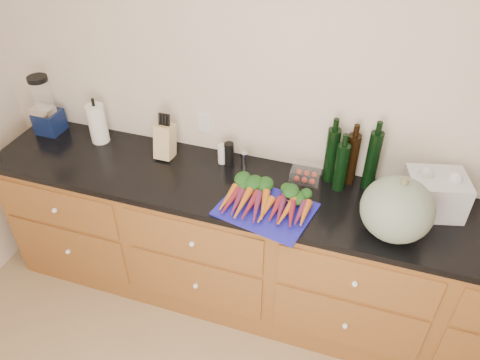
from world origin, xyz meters
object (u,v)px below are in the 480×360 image
(blender_appliance, at_px, (45,108))
(paper_towel, at_px, (98,124))
(cutting_board, at_px, (266,209))
(knife_block, at_px, (165,141))
(squash, at_px, (397,209))
(carrots, at_px, (268,200))
(tomato_box, at_px, (306,174))

(blender_appliance, height_order, paper_towel, blender_appliance)
(cutting_board, height_order, knife_block, knife_block)
(squash, distance_m, paper_towel, 1.87)
(carrots, xyz_separation_m, squash, (0.65, -0.01, 0.12))
(carrots, distance_m, blender_appliance, 1.60)
(cutting_board, bearing_deg, squash, 2.74)
(blender_appliance, bearing_deg, knife_block, -1.20)
(paper_towel, bearing_deg, blender_appliance, -179.68)
(blender_appliance, bearing_deg, cutting_board, -11.42)
(cutting_board, relative_size, tomato_box, 2.87)
(blender_appliance, xyz_separation_m, paper_towel, (0.37, 0.00, -0.05))
(cutting_board, height_order, squash, squash)
(squash, height_order, paper_towel, squash)
(tomato_box, bearing_deg, cutting_board, -113.86)
(cutting_board, distance_m, paper_towel, 1.25)
(blender_appliance, bearing_deg, paper_towel, 0.32)
(cutting_board, bearing_deg, tomato_box, 66.14)
(squash, distance_m, tomato_box, 0.60)
(carrots, bearing_deg, cutting_board, -90.00)
(blender_appliance, xyz_separation_m, knife_block, (0.85, -0.02, -0.07))
(cutting_board, xyz_separation_m, paper_towel, (-1.20, 0.32, 0.12))
(paper_towel, distance_m, knife_block, 0.48)
(blender_appliance, distance_m, paper_towel, 0.38)
(blender_appliance, relative_size, tomato_box, 2.34)
(cutting_board, bearing_deg, knife_block, 157.49)
(squash, xyz_separation_m, blender_appliance, (-2.22, 0.29, 0.01))
(cutting_board, relative_size, carrots, 1.01)
(carrots, height_order, blender_appliance, blender_appliance)
(cutting_board, height_order, blender_appliance, blender_appliance)
(carrots, relative_size, blender_appliance, 1.21)
(tomato_box, bearing_deg, carrots, -116.49)
(knife_block, bearing_deg, tomato_box, 1.98)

